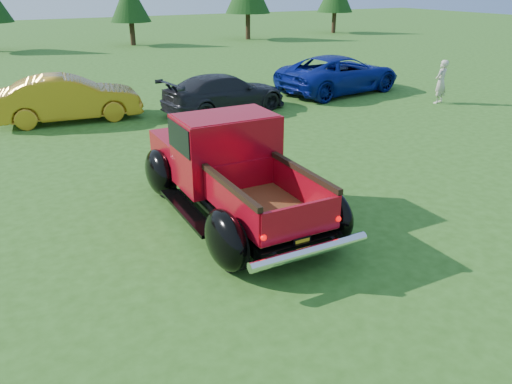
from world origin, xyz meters
The scene contains 7 objects.
ground centered at (0.00, 0.00, 0.00)m, with size 120.00×120.00×0.00m, color #2D5718.
tree_mid_right centered at (6.00, 30.00, 2.97)m, with size 2.82×2.82×4.40m.
pickup_truck centered at (0.09, 1.69, 0.93)m, with size 2.54×5.34×1.97m.
show_car_yellow centered at (-1.50, 10.44, 0.75)m, with size 1.58×4.52×1.49m, color #BC8619.
show_car_grey centered at (3.51, 9.12, 0.66)m, with size 1.85×4.55×1.32m, color black.
show_car_blue centered at (9.06, 9.89, 0.76)m, with size 2.51×5.44×1.51m, color navy.
spectator centered at (11.21, 6.51, 0.80)m, with size 0.59×0.38×1.61m, color beige.
Camera 1 is at (-3.78, -6.75, 4.33)m, focal length 35.00 mm.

